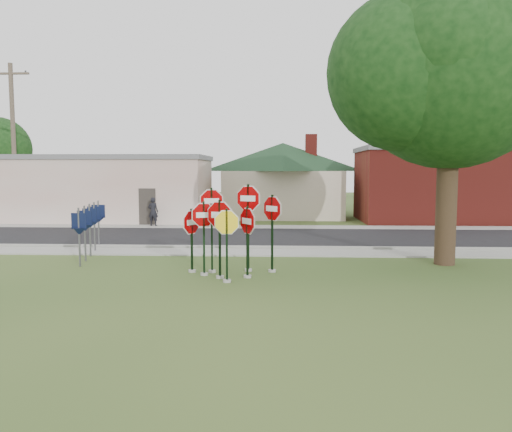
{
  "coord_description": "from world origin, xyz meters",
  "views": [
    {
      "loc": [
        1.75,
        -13.9,
        3.26
      ],
      "look_at": [
        1.01,
        2.0,
        1.8
      ],
      "focal_mm": 35.0,
      "sensor_mm": 36.0,
      "label": 1
    }
  ],
  "objects_px": {
    "stop_sign_yellow": "(227,237)",
    "stop_sign_center": "(220,227)",
    "pedestrian": "(153,212)",
    "utility_pole_near": "(14,141)",
    "stop_sign_left": "(204,228)",
    "oak_tree": "(451,66)"
  },
  "relations": [
    {
      "from": "oak_tree",
      "to": "utility_pole_near",
      "type": "height_order",
      "value": "oak_tree"
    },
    {
      "from": "oak_tree",
      "to": "stop_sign_center",
      "type": "bearing_deg",
      "value": -160.88
    },
    {
      "from": "stop_sign_left",
      "to": "oak_tree",
      "type": "xyz_separation_m",
      "value": [
        8.07,
        2.21,
        5.28
      ]
    },
    {
      "from": "stop_sign_center",
      "to": "oak_tree",
      "type": "xyz_separation_m",
      "value": [
        7.53,
        2.61,
        5.2
      ]
    },
    {
      "from": "stop_sign_left",
      "to": "utility_pole_near",
      "type": "relative_size",
      "value": 0.25
    },
    {
      "from": "stop_sign_yellow",
      "to": "stop_sign_center",
      "type": "bearing_deg",
      "value": 117.12
    },
    {
      "from": "oak_tree",
      "to": "utility_pole_near",
      "type": "relative_size",
      "value": 1.11
    },
    {
      "from": "utility_pole_near",
      "to": "pedestrian",
      "type": "bearing_deg",
      "value": -5.54
    },
    {
      "from": "stop_sign_left",
      "to": "pedestrian",
      "type": "xyz_separation_m",
      "value": [
        -4.93,
        13.08,
        -0.59
      ]
    },
    {
      "from": "stop_sign_yellow",
      "to": "utility_pole_near",
      "type": "relative_size",
      "value": 0.24
    },
    {
      "from": "stop_sign_yellow",
      "to": "stop_sign_left",
      "type": "relative_size",
      "value": 0.94
    },
    {
      "from": "stop_sign_center",
      "to": "utility_pole_near",
      "type": "xyz_separation_m",
      "value": [
        -13.97,
        14.31,
        3.41
      ]
    },
    {
      "from": "stop_sign_yellow",
      "to": "stop_sign_left",
      "type": "xyz_separation_m",
      "value": [
        -0.81,
        0.92,
        0.13
      ]
    },
    {
      "from": "pedestrian",
      "to": "utility_pole_near",
      "type": "bearing_deg",
      "value": 2.3
    },
    {
      "from": "stop_sign_center",
      "to": "oak_tree",
      "type": "height_order",
      "value": "oak_tree"
    },
    {
      "from": "stop_sign_yellow",
      "to": "stop_sign_left",
      "type": "height_order",
      "value": "stop_sign_left"
    },
    {
      "from": "stop_sign_center",
      "to": "stop_sign_left",
      "type": "relative_size",
      "value": 1.04
    },
    {
      "from": "stop_sign_yellow",
      "to": "pedestrian",
      "type": "height_order",
      "value": "stop_sign_yellow"
    },
    {
      "from": "pedestrian",
      "to": "stop_sign_center",
      "type": "bearing_deg",
      "value": 119.91
    },
    {
      "from": "stop_sign_center",
      "to": "stop_sign_left",
      "type": "bearing_deg",
      "value": 143.35
    },
    {
      "from": "stop_sign_yellow",
      "to": "pedestrian",
      "type": "relative_size",
      "value": 1.37
    },
    {
      "from": "stop_sign_yellow",
      "to": "pedestrian",
      "type": "xyz_separation_m",
      "value": [
        -5.73,
        14.01,
        -0.46
      ]
    }
  ]
}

